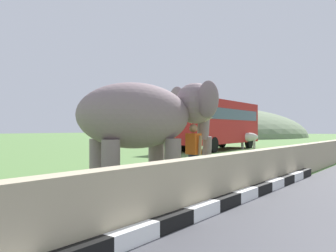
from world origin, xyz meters
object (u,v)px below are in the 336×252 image
(person_handler, at_px, (193,151))
(elephant, at_px, (148,117))
(bus_red, at_px, (218,121))
(cow_near, at_px, (248,137))

(person_handler, bearing_deg, elephant, 146.14)
(bus_red, bearing_deg, person_handler, -154.53)
(person_handler, relative_size, bus_red, 0.17)
(elephant, xyz_separation_m, cow_near, (18.46, 5.15, -0.96))
(bus_red, relative_size, cow_near, 5.56)
(person_handler, bearing_deg, cow_near, 18.66)
(person_handler, xyz_separation_m, bus_red, (14.90, 7.10, 1.16))
(elephant, relative_size, person_handler, 2.43)
(bus_red, bearing_deg, elephant, -158.26)
(person_handler, height_order, bus_red, bus_red)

